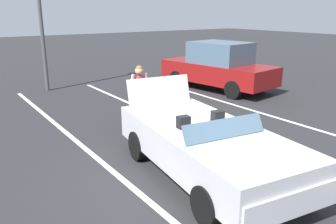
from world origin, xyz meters
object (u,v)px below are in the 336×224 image
suitcase_medium_bright (165,110)px  parking_lamp_post (39,5)px  suitcase_small_carryon (172,117)px  parked_sedan_near (218,66)px  traveler_person (140,94)px  convertible_car (213,150)px  suitcase_large_black (160,100)px

suitcase_medium_bright → parking_lamp_post: (-5.67, -1.60, 2.85)m
suitcase_small_carryon → parked_sedan_near: parked_sedan_near is taller
traveler_person → parking_lamp_post: bearing=-161.5°
convertible_car → parked_sedan_near: size_ratio=0.92×
suitcase_large_black → parking_lamp_post: 5.98m
traveler_person → suitcase_large_black: bearing=139.4°
suitcase_large_black → suitcase_small_carryon: 1.34m
traveler_person → suitcase_medium_bright: bearing=114.7°
suitcase_medium_bright → suitcase_small_carryon: 0.54m
suitcase_large_black → parked_sedan_near: size_ratio=0.16×
traveler_person → suitcase_small_carryon: bearing=80.3°
suitcase_medium_bright → suitcase_small_carryon: size_ratio=1.02×
convertible_car → suitcase_small_carryon: (-2.91, 1.19, -0.34)m
suitcase_large_black → suitcase_medium_bright: (0.74, -0.32, -0.06)m
convertible_car → suitcase_medium_bright: bearing=166.5°
parked_sedan_near → suitcase_small_carryon: bearing=114.8°
suitcase_large_black → parking_lamp_post: (-4.93, -1.91, 2.79)m
suitcase_small_carryon → traveler_person: traveler_person is taller
suitcase_medium_bright → traveler_person: bearing=89.9°
suitcase_medium_bright → parking_lamp_post: size_ratio=0.16×
suitcase_large_black → traveler_person: bearing=3.6°
traveler_person → parked_sedan_near: size_ratio=0.35×
suitcase_medium_bright → convertible_car: bearing=146.0°
traveler_person → parking_lamp_post: size_ratio=0.30×
suitcase_small_carryon → parked_sedan_near: size_ratio=0.18×
parking_lamp_post → traveler_person: bearing=6.6°
suitcase_small_carryon → convertible_car: bearing=48.6°
suitcase_small_carryon → parking_lamp_post: parking_lamp_post is taller
convertible_car → traveler_person: bearing=-179.6°
suitcase_medium_bright → parked_sedan_near: 4.52m
suitcase_large_black → parked_sedan_near: bearing=167.1°
suitcase_small_carryon → parked_sedan_near: 4.91m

